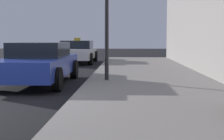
# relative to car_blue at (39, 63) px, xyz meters

# --- Properties ---
(sidewalk) EXTENTS (4.00, 32.00, 0.15)m
(sidewalk) POSITION_rel_car_blue_xyz_m (3.52, -3.81, -0.57)
(sidewalk) COLOR gray
(sidewalk) RESTS_ON ground_plane
(car_blue) EXTENTS (1.98, 4.60, 1.27)m
(car_blue) POSITION_rel_car_blue_xyz_m (0.00, 0.00, 0.00)
(car_blue) COLOR #233899
(car_blue) RESTS_ON ground_plane
(car_white) EXTENTS (2.06, 4.48, 1.43)m
(car_white) POSITION_rel_car_blue_xyz_m (-0.08, 8.82, 0.00)
(car_white) COLOR white
(car_white) RESTS_ON ground_plane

